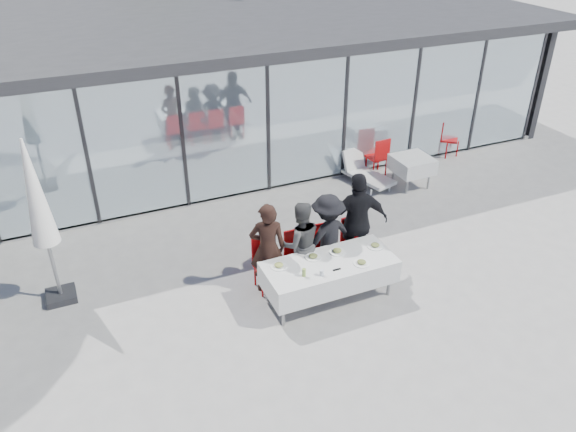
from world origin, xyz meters
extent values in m
plane|color=gray|center=(0.00, 0.00, 0.00)|extent=(90.00, 90.00, 0.00)
cube|color=gray|center=(2.00, 8.00, 0.05)|extent=(14.00, 8.00, 0.10)
cube|color=black|center=(2.00, 11.90, 1.60)|extent=(14.00, 0.20, 3.20)
cube|color=black|center=(8.90, 8.00, 1.60)|extent=(0.20, 8.00, 3.20)
cube|color=silver|center=(2.00, 4.03, 1.60)|extent=(13.60, 0.06, 3.10)
cube|color=#2D2D30|center=(2.00, 7.60, 3.32)|extent=(14.80, 8.80, 0.24)
cube|color=#262628|center=(-2.86, 4.03, 1.60)|extent=(0.08, 0.10, 3.10)
cube|color=#262628|center=(-0.91, 4.03, 1.60)|extent=(0.08, 0.10, 3.10)
cube|color=#262628|center=(1.03, 4.03, 1.60)|extent=(0.08, 0.10, 3.10)
cube|color=#262628|center=(2.97, 4.03, 1.60)|extent=(0.08, 0.10, 3.10)
cube|color=#262628|center=(4.91, 4.03, 1.60)|extent=(0.08, 0.10, 3.10)
cube|color=#262628|center=(6.86, 4.03, 1.60)|extent=(0.08, 0.10, 3.10)
cube|color=#262628|center=(8.80, 4.03, 1.60)|extent=(0.08, 0.10, 3.10)
cube|color=#B80C0D|center=(-0.50, 6.50, 0.45)|extent=(0.45, 0.45, 0.90)
cube|color=#B80C0D|center=(1.00, 7.00, 0.45)|extent=(0.45, 0.45, 0.90)
cube|color=#B80C0D|center=(3.50, 6.50, 0.45)|extent=(0.45, 0.45, 0.90)
cube|color=#B80C0D|center=(5.50, 7.20, 0.45)|extent=(0.45, 0.45, 0.90)
cube|color=silver|center=(0.48, -0.14, 0.54)|extent=(2.26, 0.96, 0.42)
cylinder|color=gray|center=(-0.52, -0.49, 0.35)|extent=(0.06, 0.06, 0.71)
cylinder|color=gray|center=(1.48, -0.49, 0.35)|extent=(0.06, 0.06, 0.71)
cylinder|color=gray|center=(-0.52, 0.21, 0.35)|extent=(0.06, 0.06, 0.71)
cylinder|color=gray|center=(1.48, 0.21, 0.35)|extent=(0.06, 0.06, 0.71)
imported|color=black|center=(-0.38, 0.52, 0.86)|extent=(0.79, 0.79, 1.73)
cube|color=#B80C0D|center=(-0.38, 0.52, 0.45)|extent=(0.44, 0.44, 0.05)
cube|color=#B80C0D|center=(-0.38, 0.72, 0.70)|extent=(0.44, 0.04, 0.55)
cylinder|color=#B80C0D|center=(-0.56, 0.34, 0.21)|extent=(0.04, 0.04, 0.43)
cylinder|color=#B80C0D|center=(-0.20, 0.34, 0.21)|extent=(0.04, 0.04, 0.43)
cylinder|color=#B80C0D|center=(-0.56, 0.70, 0.21)|extent=(0.04, 0.04, 0.43)
cylinder|color=#B80C0D|center=(-0.20, 0.70, 0.21)|extent=(0.04, 0.04, 0.43)
imported|color=#474747|center=(0.23, 0.52, 0.80)|extent=(0.89, 0.89, 1.60)
cube|color=#B80C0D|center=(0.23, 0.52, 0.45)|extent=(0.44, 0.44, 0.05)
cube|color=#B80C0D|center=(0.23, 0.72, 0.70)|extent=(0.44, 0.04, 0.55)
cylinder|color=#B80C0D|center=(0.05, 0.34, 0.21)|extent=(0.04, 0.04, 0.43)
cylinder|color=#B80C0D|center=(0.41, 0.34, 0.21)|extent=(0.04, 0.04, 0.43)
cylinder|color=#B80C0D|center=(0.05, 0.70, 0.21)|extent=(0.04, 0.04, 0.43)
cylinder|color=#B80C0D|center=(0.41, 0.70, 0.21)|extent=(0.04, 0.04, 0.43)
imported|color=black|center=(0.76, 0.52, 0.82)|extent=(1.24, 1.24, 1.63)
cube|color=#B80C0D|center=(0.76, 0.52, 0.45)|extent=(0.44, 0.44, 0.05)
cube|color=#B80C0D|center=(0.76, 0.72, 0.70)|extent=(0.44, 0.04, 0.55)
cylinder|color=#B80C0D|center=(0.58, 0.34, 0.21)|extent=(0.04, 0.04, 0.43)
cylinder|color=#B80C0D|center=(0.94, 0.34, 0.21)|extent=(0.04, 0.04, 0.43)
cylinder|color=#B80C0D|center=(0.58, 0.70, 0.21)|extent=(0.04, 0.04, 0.43)
cylinder|color=#B80C0D|center=(0.94, 0.70, 0.21)|extent=(0.04, 0.04, 0.43)
imported|color=black|center=(1.37, 0.52, 0.96)|extent=(1.34, 1.34, 1.93)
cube|color=#B80C0D|center=(1.37, 0.52, 0.45)|extent=(0.44, 0.44, 0.05)
cube|color=#B80C0D|center=(1.37, 0.72, 0.70)|extent=(0.44, 0.04, 0.55)
cylinder|color=#B80C0D|center=(1.19, 0.34, 0.21)|extent=(0.04, 0.04, 0.43)
cylinder|color=#B80C0D|center=(1.55, 0.34, 0.21)|extent=(0.04, 0.04, 0.43)
cylinder|color=#B80C0D|center=(1.19, 0.70, 0.21)|extent=(0.04, 0.04, 0.43)
cylinder|color=#B80C0D|center=(1.55, 0.70, 0.21)|extent=(0.04, 0.04, 0.43)
cylinder|color=white|center=(-0.36, 0.08, 0.76)|extent=(0.28, 0.28, 0.01)
ellipsoid|color=#CEB752|center=(-0.36, 0.08, 0.79)|extent=(0.15, 0.15, 0.05)
cylinder|color=white|center=(0.28, 0.09, 0.76)|extent=(0.28, 0.28, 0.01)
ellipsoid|color=#3A5A21|center=(0.28, 0.09, 0.79)|extent=(0.15, 0.15, 0.05)
cylinder|color=white|center=(0.73, 0.07, 0.76)|extent=(0.28, 0.28, 0.01)
ellipsoid|color=#CEB752|center=(0.73, 0.07, 0.79)|extent=(0.15, 0.15, 0.05)
cylinder|color=white|center=(1.43, -0.04, 0.76)|extent=(0.28, 0.28, 0.01)
ellipsoid|color=#3A5A21|center=(1.43, -0.04, 0.79)|extent=(0.15, 0.15, 0.05)
cylinder|color=white|center=(0.95, -0.40, 0.76)|extent=(0.28, 0.28, 0.01)
ellipsoid|color=#3A5A21|center=(0.95, -0.40, 0.79)|extent=(0.15, 0.15, 0.05)
cylinder|color=#8DAD48|center=(-0.08, -0.32, 0.82)|extent=(0.06, 0.06, 0.14)
cylinder|color=silver|center=(0.19, -0.42, 0.80)|extent=(0.07, 0.07, 0.10)
cube|color=black|center=(0.49, -0.38, 0.76)|extent=(0.14, 0.03, 0.01)
cube|color=silver|center=(4.24, 2.90, 0.56)|extent=(0.86, 0.86, 0.36)
cylinder|color=gray|center=(3.94, 2.60, 0.36)|extent=(0.05, 0.05, 0.72)
cylinder|color=gray|center=(4.54, 2.60, 0.36)|extent=(0.05, 0.05, 0.72)
cylinder|color=gray|center=(3.94, 3.20, 0.36)|extent=(0.05, 0.05, 0.72)
cylinder|color=gray|center=(4.54, 3.20, 0.36)|extent=(0.05, 0.05, 0.72)
cube|color=#B80C0D|center=(6.18, 4.03, 0.45)|extent=(0.62, 0.62, 0.05)
cube|color=#B80C0D|center=(6.03, 4.16, 0.70)|extent=(0.31, 0.36, 0.55)
cylinder|color=#B80C0D|center=(6.00, 3.85, 0.21)|extent=(0.04, 0.04, 0.43)
cylinder|color=#B80C0D|center=(6.36, 3.85, 0.21)|extent=(0.04, 0.04, 0.43)
cylinder|color=#B80C0D|center=(6.00, 4.21, 0.21)|extent=(0.04, 0.04, 0.43)
cylinder|color=#B80C0D|center=(6.36, 4.21, 0.21)|extent=(0.04, 0.04, 0.43)
cube|color=#B80C0D|center=(3.82, 3.81, 0.45)|extent=(0.48, 0.48, 0.05)
cube|color=#B80C0D|center=(3.84, 3.61, 0.70)|extent=(0.44, 0.08, 0.55)
cylinder|color=#B80C0D|center=(3.64, 3.63, 0.21)|extent=(0.04, 0.04, 0.43)
cylinder|color=#B80C0D|center=(4.00, 3.63, 0.21)|extent=(0.04, 0.04, 0.43)
cylinder|color=#B80C0D|center=(3.64, 3.99, 0.21)|extent=(0.04, 0.04, 0.43)
cylinder|color=#B80C0D|center=(4.00, 3.99, 0.21)|extent=(0.04, 0.04, 0.43)
cube|color=black|center=(-3.81, 1.68, 0.06)|extent=(0.50, 0.50, 0.12)
cylinder|color=gray|center=(-3.81, 1.68, 1.35)|extent=(0.06, 0.06, 2.70)
cone|color=white|center=(-3.81, 1.68, 2.09)|extent=(0.44, 0.44, 1.82)
cube|color=silver|center=(3.37, 3.40, 0.18)|extent=(0.91, 1.41, 0.08)
cube|color=silver|center=(3.24, 3.93, 0.45)|extent=(0.65, 0.41, 0.54)
cylinder|color=silver|center=(3.12, 2.85, 0.07)|extent=(0.04, 0.04, 0.14)
cylinder|color=silver|center=(3.62, 2.85, 0.07)|extent=(0.04, 0.04, 0.14)
cylinder|color=silver|center=(3.12, 3.95, 0.07)|extent=(0.04, 0.04, 0.14)
cylinder|color=silver|center=(3.62, 3.95, 0.07)|extent=(0.04, 0.04, 0.14)
cylinder|color=#382316|center=(0.50, 13.00, 1.00)|extent=(0.44, 0.44, 2.00)
camera|label=1|loc=(-3.26, -6.99, 6.19)|focal=35.00mm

